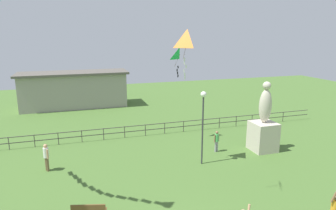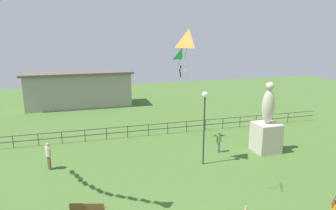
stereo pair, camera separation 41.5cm
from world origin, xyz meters
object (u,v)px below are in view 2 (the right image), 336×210
(kite_0, at_px, (189,42))
(kite_2, at_px, (182,56))
(lamppost, at_px, (204,113))
(park_bench, at_px, (88,210))
(person_1, at_px, (48,154))
(statue_monument, at_px, (266,129))
(person_4, at_px, (219,140))

(kite_0, relative_size, kite_2, 1.32)
(lamppost, relative_size, kite_0, 1.65)
(park_bench, relative_size, person_1, 0.91)
(statue_monument, distance_m, kite_2, 7.88)
(lamppost, xyz_separation_m, person_1, (-9.30, 1.89, -2.41))
(park_bench, height_order, person_1, person_1)
(person_1, height_order, kite_2, kite_2)
(lamppost, relative_size, kite_2, 2.17)
(lamppost, bearing_deg, kite_2, 90.08)
(statue_monument, distance_m, person_4, 3.41)
(park_bench, bearing_deg, kite_0, 35.91)
(kite_0, bearing_deg, lamppost, -30.60)
(lamppost, bearing_deg, park_bench, -150.83)
(lamppost, bearing_deg, person_1, 168.54)
(statue_monument, distance_m, kite_0, 8.46)
(statue_monument, relative_size, kite_0, 1.73)
(lamppost, xyz_separation_m, kite_2, (-0.01, 4.31, 3.15))
(person_1, bearing_deg, statue_monument, -4.29)
(lamppost, relative_size, person_4, 3.09)
(statue_monument, relative_size, park_bench, 3.17)
(park_bench, distance_m, person_1, 6.29)
(kite_0, bearing_deg, person_1, 170.87)
(person_1, relative_size, person_4, 1.13)
(statue_monument, xyz_separation_m, kite_0, (-5.95, -0.27, 6.01))
(person_1, bearing_deg, park_bench, -70.30)
(lamppost, bearing_deg, person_4, 40.52)
(kite_0, bearing_deg, statue_monument, 2.63)
(statue_monument, bearing_deg, person_4, 167.50)
(statue_monument, xyz_separation_m, park_bench, (-12.23, -4.82, -1.13))
(statue_monument, relative_size, kite_2, 2.28)
(person_4, relative_size, kite_0, 0.53)
(park_bench, bearing_deg, statue_monument, 21.52)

